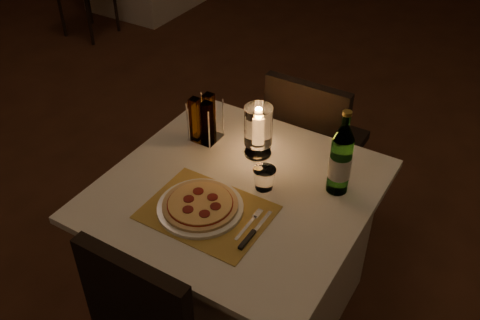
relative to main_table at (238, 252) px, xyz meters
The scene contains 12 objects.
floor 0.52m from the main_table, 122.25° to the left, with size 8.00×10.00×0.02m, color #472517.
main_table is the anchor object (origin of this frame).
chair_far 0.74m from the main_table, 90.00° to the left, with size 0.42×0.42×0.90m.
placemat 0.41m from the main_table, 96.34° to the right, with size 0.45×0.34×0.00m, color #BB9441.
plate 0.42m from the main_table, 105.52° to the right, with size 0.32×0.32×0.01m, color white.
pizza 0.44m from the main_table, 105.48° to the right, with size 0.28×0.28×0.02m.
fork 0.43m from the main_table, 45.27° to the right, with size 0.02×0.18×0.00m.
knife 0.46m from the main_table, 49.01° to the right, with size 0.02×0.22×0.01m.
tumbler 0.42m from the main_table, 29.91° to the left, with size 0.09×0.09×0.09m, color white, non-canonical shape.
water_bottle 0.64m from the main_table, 29.25° to the left, with size 0.09×0.09×0.35m.
hurricane_candle 0.55m from the main_table, 100.03° to the left, with size 0.12×0.12×0.23m.
cruet_caddy 0.58m from the main_table, 144.95° to the left, with size 0.12×0.12×0.21m.
Camera 1 is at (1.01, -1.64, 2.09)m, focal length 40.00 mm.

